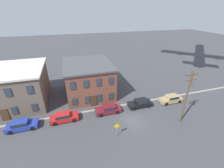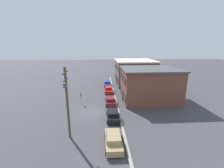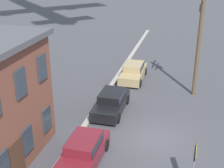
{
  "view_description": "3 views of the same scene",
  "coord_description": "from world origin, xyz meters",
  "px_view_note": "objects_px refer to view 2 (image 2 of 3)",
  "views": [
    {
      "loc": [
        -8.75,
        -17.16,
        16.14
      ],
      "look_at": [
        -1.95,
        5.49,
        4.31
      ],
      "focal_mm": 24.0,
      "sensor_mm": 36.0,
      "label": 1
    },
    {
      "loc": [
        23.77,
        1.96,
        10.92
      ],
      "look_at": [
        -1.52,
        3.52,
        4.45
      ],
      "focal_mm": 24.0,
      "sensor_mm": 36.0,
      "label": 2
    },
    {
      "loc": [
        -16.22,
        -1.6,
        10.36
      ],
      "look_at": [
        0.36,
        2.69,
        3.16
      ],
      "focal_mm": 50.0,
      "sensor_mm": 36.0,
      "label": 3
    }
  ],
  "objects_px": {
    "car_maroon": "(110,100)",
    "car_black": "(113,114)",
    "car_tan": "(113,140)",
    "car_blue": "(108,83)",
    "utility_pole": "(67,100)",
    "caution_sign": "(81,96)",
    "car_red": "(109,89)"
  },
  "relations": [
    {
      "from": "car_maroon",
      "to": "car_black",
      "type": "xyz_separation_m",
      "value": [
        6.11,
        0.07,
        0.0
      ]
    },
    {
      "from": "car_black",
      "to": "car_tan",
      "type": "relative_size",
      "value": 1.0
    },
    {
      "from": "car_blue",
      "to": "utility_pole",
      "type": "bearing_deg",
      "value": -12.76
    },
    {
      "from": "car_maroon",
      "to": "caution_sign",
      "type": "xyz_separation_m",
      "value": [
        -0.37,
        -5.63,
        0.86
      ]
    },
    {
      "from": "car_blue",
      "to": "caution_sign",
      "type": "relative_size",
      "value": 1.82
    },
    {
      "from": "car_red",
      "to": "car_tan",
      "type": "height_order",
      "value": "same"
    },
    {
      "from": "car_blue",
      "to": "caution_sign",
      "type": "height_order",
      "value": "caution_sign"
    },
    {
      "from": "car_black",
      "to": "car_blue",
      "type": "bearing_deg",
      "value": -179.53
    },
    {
      "from": "car_maroon",
      "to": "caution_sign",
      "type": "height_order",
      "value": "caution_sign"
    },
    {
      "from": "car_blue",
      "to": "car_tan",
      "type": "relative_size",
      "value": 1.0
    },
    {
      "from": "car_red",
      "to": "utility_pole",
      "type": "xyz_separation_m",
      "value": [
        17.94,
        -5.52,
        4.14
      ]
    },
    {
      "from": "car_tan",
      "to": "caution_sign",
      "type": "bearing_deg",
      "value": -157.35
    },
    {
      "from": "car_tan",
      "to": "utility_pole",
      "type": "distance_m",
      "value": 6.95
    },
    {
      "from": "caution_sign",
      "to": "utility_pole",
      "type": "bearing_deg",
      "value": 0.54
    },
    {
      "from": "car_maroon",
      "to": "car_black",
      "type": "relative_size",
      "value": 1.0
    },
    {
      "from": "car_red",
      "to": "caution_sign",
      "type": "relative_size",
      "value": 1.82
    },
    {
      "from": "utility_pole",
      "to": "car_blue",
      "type": "bearing_deg",
      "value": 167.24
    },
    {
      "from": "car_blue",
      "to": "car_maroon",
      "type": "height_order",
      "value": "same"
    },
    {
      "from": "car_blue",
      "to": "car_red",
      "type": "distance_m",
      "value": 6.05
    },
    {
      "from": "car_blue",
      "to": "car_red",
      "type": "bearing_deg",
      "value": 0.77
    },
    {
      "from": "car_black",
      "to": "car_tan",
      "type": "height_order",
      "value": "same"
    },
    {
      "from": "car_black",
      "to": "car_red",
      "type": "bearing_deg",
      "value": -179.66
    },
    {
      "from": "car_blue",
      "to": "caution_sign",
      "type": "distance_m",
      "value": 14.26
    },
    {
      "from": "car_red",
      "to": "utility_pole",
      "type": "distance_m",
      "value": 19.23
    },
    {
      "from": "car_red",
      "to": "car_black",
      "type": "relative_size",
      "value": 1.0
    },
    {
      "from": "caution_sign",
      "to": "car_maroon",
      "type": "bearing_deg",
      "value": 86.28
    },
    {
      "from": "car_red",
      "to": "car_tan",
      "type": "bearing_deg",
      "value": -0.81
    },
    {
      "from": "car_red",
      "to": "car_black",
      "type": "distance_m",
      "value": 13.54
    },
    {
      "from": "car_tan",
      "to": "car_blue",
      "type": "bearing_deg",
      "value": 179.56
    },
    {
      "from": "car_blue",
      "to": "car_red",
      "type": "relative_size",
      "value": 1.0
    },
    {
      "from": "car_maroon",
      "to": "car_red",
      "type": "bearing_deg",
      "value": -179.94
    },
    {
      "from": "car_blue",
      "to": "utility_pole",
      "type": "height_order",
      "value": "utility_pole"
    }
  ]
}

